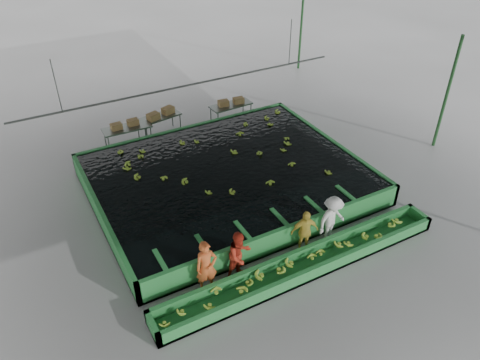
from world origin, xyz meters
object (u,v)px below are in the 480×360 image
box_stack_left (125,127)px  worker_d (332,219)px  worker_c (305,231)px  box_stack_mid (161,116)px  packing_table_left (128,137)px  worker_b (240,255)px  packing_table_right (231,113)px  flotation_tank (228,179)px  box_stack_right (231,104)px  sorting_trough (303,265)px  worker_a (206,267)px  packing_table_mid (159,125)px

box_stack_left → worker_d: bearing=-66.5°
worker_c → box_stack_mid: (-1.21, 9.64, 0.13)m
worker_c → packing_table_left: bearing=121.4°
worker_b → worker_d: bearing=-11.5°
packing_table_left → packing_table_right: bearing=-1.4°
flotation_tank → packing_table_left: bearing=115.3°
box_stack_right → box_stack_mid: bearing=172.7°
flotation_tank → worker_b: 4.69m
packing_table_left → box_stack_right: bearing=-1.3°
worker_c → packing_table_left: 9.78m
worker_d → packing_table_left: (-4.03, 9.32, -0.39)m
flotation_tank → sorting_trough: flotation_tank is taller
packing_table_right → worker_b: bearing=-116.4°
worker_c → box_stack_left: worker_c is taller
sorting_trough → worker_b: worker_b is taller
worker_b → box_stack_left: size_ratio=1.38×
worker_b → packing_table_left: worker_b is taller
sorting_trough → packing_table_left: size_ratio=4.76×
worker_a → box_stack_right: (5.68, 9.21, 0.04)m
sorting_trough → packing_table_left: bearing=103.2°
flotation_tank → box_stack_left: size_ratio=8.12×
sorting_trough → worker_a: bearing=164.7°
worker_b → box_stack_mid: worker_b is taller
sorting_trough → box_stack_left: (-2.43, 10.18, 0.71)m
box_stack_left → packing_table_left: bearing=-45.9°
worker_b → packing_table_mid: size_ratio=0.83×
box_stack_left → box_stack_mid: (1.77, 0.26, -0.03)m
worker_d → box_stack_right: bearing=74.1°
sorting_trough → worker_b: (-1.83, 0.80, 0.60)m
worker_a → packing_table_right: bearing=65.8°
packing_table_mid → box_stack_left: bearing=-169.4°
worker_d → worker_c: bearing=170.9°
packing_table_mid → box_stack_mid: size_ratio=1.47×
flotation_tank → box_stack_left: (-2.43, 5.08, 0.51)m
worker_a → packing_table_right: 10.82m
packing_table_mid → worker_b: bearing=-96.3°
box_stack_left → sorting_trough: bearing=-76.6°
packing_table_right → box_stack_right: 0.47m
packing_table_right → box_stack_left: (-5.16, 0.18, 0.49)m
flotation_tank → packing_table_left: 5.56m
worker_a → box_stack_mid: 9.91m
worker_b → sorting_trough: bearing=-35.2°
flotation_tank → worker_c: (0.56, -4.30, 0.35)m
flotation_tank → packing_table_right: bearing=60.8°
sorting_trough → packing_table_right: 10.37m
packing_table_mid → packing_table_right: size_ratio=1.00×
worker_d → box_stack_right: 9.27m
worker_d → packing_table_right: worker_d is taller
sorting_trough → box_stack_right: box_stack_right is taller
packing_table_right → packing_table_mid: bearing=172.1°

